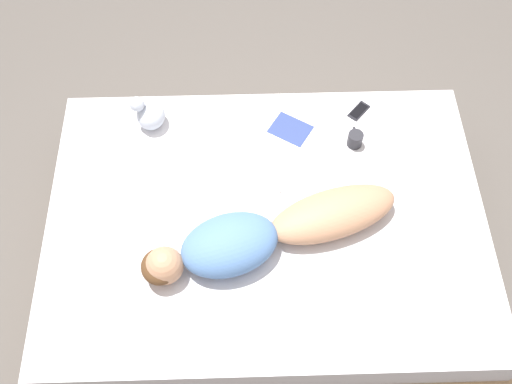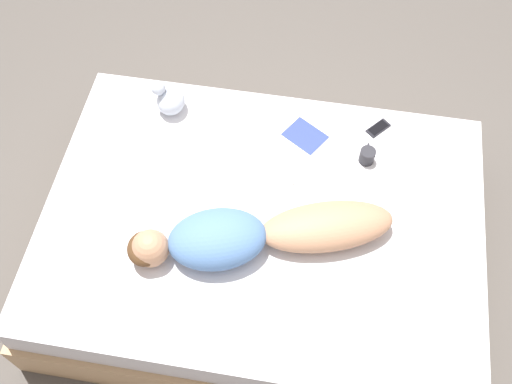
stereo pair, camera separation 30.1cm
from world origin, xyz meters
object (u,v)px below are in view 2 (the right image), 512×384
object	(u,v)px
person	(255,235)
open_magazine	(291,150)
cell_phone	(378,128)
coffee_mug	(367,155)

from	to	relation	value
person	open_magazine	xyz separation A→B (m)	(0.58, -0.10, -0.09)
open_magazine	cell_phone	distance (m)	0.51
person	cell_phone	distance (m)	0.98
person	coffee_mug	world-z (taller)	person
person	coffee_mug	xyz separation A→B (m)	(0.58, -0.50, -0.05)
person	cell_phone	world-z (taller)	person
person	open_magazine	distance (m)	0.60
open_magazine	coffee_mug	bearing A→B (deg)	-57.36
person	open_magazine	bearing A→B (deg)	-27.34
coffee_mug	cell_phone	size ratio (longest dim) A/B	0.83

